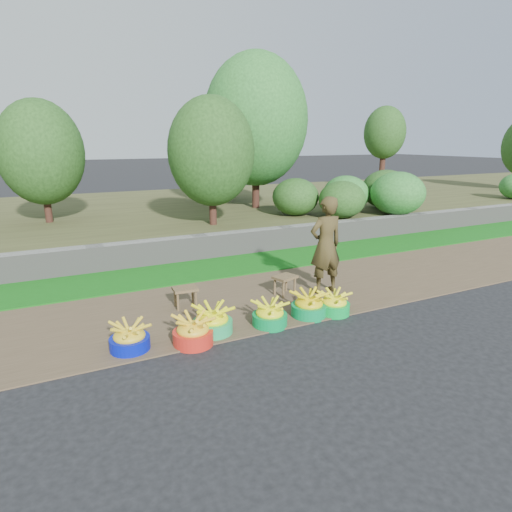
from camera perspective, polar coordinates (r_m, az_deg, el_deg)
name	(u,v)px	position (r m, az deg, el deg)	size (l,w,h in m)	color
ground_plane	(294,328)	(6.25, 5.04, -9.52)	(120.00, 120.00, 0.00)	black
dirt_shoulder	(255,299)	(7.25, -0.07, -5.77)	(80.00, 2.50, 0.02)	brown
grass_verge	(214,268)	(9.00, -5.68, -1.59)	(80.00, 1.50, 0.04)	#115F12
retaining_wall	(200,247)	(9.70, -7.49, 1.16)	(80.00, 0.35, 0.55)	slate
earth_bank	(151,215)	(14.35, -13.86, 5.30)	(80.00, 10.00, 0.50)	#454624
vegetation	(107,143)	(12.43, -19.21, 14.08)	(34.28, 7.72, 4.70)	#341C14
basin_a	(130,338)	(5.77, -16.51, -10.47)	(0.51, 0.51, 0.38)	#0411A5
basin_b	(193,332)	(5.75, -8.41, -9.96)	(0.53, 0.53, 0.40)	red
basin_c	(213,321)	(6.01, -5.80, -8.66)	(0.55, 0.55, 0.41)	#1D9C55
basin_d	(270,315)	(6.23, 1.84, -7.84)	(0.51, 0.51, 0.38)	#018139
basin_e	(309,305)	(6.59, 7.05, -6.56)	(0.53, 0.53, 0.40)	#038340
basin_f	(334,304)	(6.75, 10.36, -6.29)	(0.49, 0.49, 0.36)	#009E37
stool_left	(185,292)	(6.89, -9.43, -4.70)	(0.39, 0.31, 0.33)	brown
stool_right	(285,280)	(7.38, 3.88, -3.18)	(0.45, 0.39, 0.33)	brown
vendor_woman	(326,245)	(7.43, 9.28, 1.43)	(0.62, 0.40, 1.69)	black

